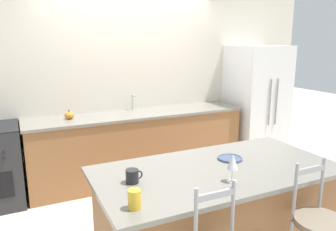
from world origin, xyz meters
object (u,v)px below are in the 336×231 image
(refrigerator, at_px, (255,104))
(tumbler_cup, at_px, (134,199))
(dinner_plate, at_px, (230,158))
(wine_glass, at_px, (233,162))
(pumpkin_decoration, at_px, (69,115))
(coffee_mug, at_px, (132,176))

(refrigerator, height_order, tumbler_cup, refrigerator)
(dinner_plate, distance_m, tumbler_cup, 1.10)
(wine_glass, distance_m, tumbler_cup, 0.76)
(refrigerator, relative_size, pumpkin_decoration, 15.58)
(refrigerator, distance_m, pumpkin_decoration, 2.88)
(coffee_mug, relative_size, pumpkin_decoration, 1.06)
(tumbler_cup, bearing_deg, pumpkin_decoration, 89.76)
(dinner_plate, xyz_separation_m, tumbler_cup, (-1.01, -0.44, 0.05))
(dinner_plate, height_order, tumbler_cup, tumbler_cup)
(pumpkin_decoration, bearing_deg, coffee_mug, -87.23)
(wine_glass, distance_m, pumpkin_decoration, 2.49)
(wine_glass, bearing_deg, coffee_mug, 156.27)
(wine_glass, height_order, coffee_mug, wine_glass)
(refrigerator, distance_m, dinner_plate, 2.67)
(tumbler_cup, bearing_deg, dinner_plate, 23.61)
(coffee_mug, bearing_deg, dinner_plate, 5.64)
(dinner_plate, bearing_deg, tumbler_cup, -156.39)
(refrigerator, bearing_deg, pumpkin_decoration, 178.15)
(dinner_plate, height_order, wine_glass, wine_glass)
(coffee_mug, distance_m, tumbler_cup, 0.37)
(wine_glass, bearing_deg, dinner_plate, 55.72)
(dinner_plate, distance_m, wine_glass, 0.47)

